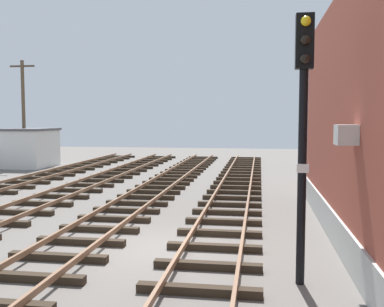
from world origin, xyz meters
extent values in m
plane|color=#605B56|center=(0.00, 0.00, 0.00)|extent=(80.00, 80.00, 0.00)
cube|color=#2D2319|center=(1.38, -2.94, 0.09)|extent=(2.50, 0.24, 0.18)
cube|color=#2D2319|center=(1.38, -1.47, 0.09)|extent=(2.50, 0.24, 0.18)
cube|color=#2D2319|center=(1.38, 0.00, 0.09)|extent=(2.50, 0.24, 0.18)
cube|color=#2D2319|center=(1.38, 1.47, 0.09)|extent=(2.50, 0.24, 0.18)
cube|color=#2D2319|center=(1.38, 2.94, 0.09)|extent=(2.50, 0.24, 0.18)
cube|color=#2D2319|center=(1.38, 4.41, 0.09)|extent=(2.50, 0.24, 0.18)
cube|color=#2D2319|center=(1.38, 5.89, 0.09)|extent=(2.50, 0.24, 0.18)
cube|color=#2D2319|center=(1.38, 7.36, 0.09)|extent=(2.50, 0.24, 0.18)
cube|color=#2D2319|center=(1.38, 8.83, 0.09)|extent=(2.50, 0.24, 0.18)
cube|color=#2D2319|center=(1.38, 10.30, 0.09)|extent=(2.50, 0.24, 0.18)
cube|color=#2D2319|center=(1.38, 11.77, 0.09)|extent=(2.50, 0.24, 0.18)
cube|color=#2D2319|center=(1.38, 13.24, 0.09)|extent=(2.50, 0.24, 0.18)
cube|color=#2D2319|center=(1.38, 14.71, 0.09)|extent=(2.50, 0.24, 0.18)
cube|color=#2D2319|center=(1.38, 16.19, 0.09)|extent=(2.50, 0.24, 0.18)
cube|color=#2D2319|center=(1.38, 17.66, 0.09)|extent=(2.50, 0.24, 0.18)
cube|color=#2D2319|center=(1.38, 19.13, 0.09)|extent=(2.50, 0.24, 0.18)
cube|color=#2D2319|center=(1.38, 20.60, 0.09)|extent=(2.50, 0.24, 0.18)
cube|color=#2D2319|center=(1.38, 22.07, 0.09)|extent=(2.50, 0.24, 0.18)
cube|color=#2D2319|center=(1.38, 23.54, 0.09)|extent=(2.50, 0.24, 0.18)
cube|color=#2D2319|center=(1.38, 25.01, 0.09)|extent=(2.50, 0.24, 0.18)
cube|color=#2D2319|center=(1.38, 26.49, 0.09)|extent=(2.50, 0.24, 0.18)
cube|color=brown|center=(0.66, 0.00, 0.25)|extent=(0.08, 54.44, 0.14)
cube|color=brown|center=(2.10, 0.00, 0.25)|extent=(0.08, 54.44, 0.14)
cube|color=#2D2319|center=(-2.30, -2.79, 0.09)|extent=(2.50, 0.24, 0.18)
cube|color=#2D2319|center=(-2.30, -1.40, 0.09)|extent=(2.50, 0.24, 0.18)
cube|color=#2D2319|center=(-2.30, 0.00, 0.09)|extent=(2.50, 0.24, 0.18)
cube|color=#2D2319|center=(-2.30, 1.40, 0.09)|extent=(2.50, 0.24, 0.18)
cube|color=#2D2319|center=(-2.30, 2.79, 0.09)|extent=(2.50, 0.24, 0.18)
cube|color=#2D2319|center=(-2.30, 4.19, 0.09)|extent=(2.50, 0.24, 0.18)
cube|color=#2D2319|center=(-2.30, 5.58, 0.09)|extent=(2.50, 0.24, 0.18)
cube|color=#2D2319|center=(-2.30, 6.98, 0.09)|extent=(2.50, 0.24, 0.18)
cube|color=#2D2319|center=(-2.30, 8.38, 0.09)|extent=(2.50, 0.24, 0.18)
cube|color=#2D2319|center=(-2.30, 9.77, 0.09)|extent=(2.50, 0.24, 0.18)
cube|color=#2D2319|center=(-2.30, 11.17, 0.09)|extent=(2.50, 0.24, 0.18)
cube|color=#2D2319|center=(-2.30, 12.56, 0.09)|extent=(2.50, 0.24, 0.18)
cube|color=#2D2319|center=(-2.30, 13.96, 0.09)|extent=(2.50, 0.24, 0.18)
cube|color=#2D2319|center=(-2.30, 15.36, 0.09)|extent=(2.50, 0.24, 0.18)
cube|color=#2D2319|center=(-2.30, 16.75, 0.09)|extent=(2.50, 0.24, 0.18)
cube|color=#2D2319|center=(-2.30, 18.15, 0.09)|extent=(2.50, 0.24, 0.18)
cube|color=#2D2319|center=(-2.30, 19.54, 0.09)|extent=(2.50, 0.24, 0.18)
cube|color=#2D2319|center=(-2.30, 20.94, 0.09)|extent=(2.50, 0.24, 0.18)
cube|color=#2D2319|center=(-2.30, 22.34, 0.09)|extent=(2.50, 0.24, 0.18)
cube|color=#2D2319|center=(-2.30, 23.73, 0.09)|extent=(2.50, 0.24, 0.18)
cube|color=#2D2319|center=(-2.30, 25.13, 0.09)|extent=(2.50, 0.24, 0.18)
cube|color=#2D2319|center=(-2.30, 26.52, 0.09)|extent=(2.50, 0.24, 0.18)
cube|color=brown|center=(-3.02, 0.00, 0.25)|extent=(0.08, 54.44, 0.14)
cube|color=brown|center=(-1.58, 0.00, 0.25)|extent=(0.08, 54.44, 0.14)
cube|color=#2D2319|center=(-5.98, 3.30, 0.09)|extent=(2.50, 0.24, 0.18)
cube|color=#2D2319|center=(-5.98, 4.95, 0.09)|extent=(2.50, 0.24, 0.18)
cube|color=#2D2319|center=(-5.98, 6.60, 0.09)|extent=(2.50, 0.24, 0.18)
cube|color=#2D2319|center=(-5.98, 8.25, 0.09)|extent=(2.50, 0.24, 0.18)
cube|color=#2D2319|center=(-5.98, 9.90, 0.09)|extent=(2.50, 0.24, 0.18)
cube|color=#2D2319|center=(-5.98, 11.55, 0.09)|extent=(2.50, 0.24, 0.18)
cube|color=#2D2319|center=(-5.98, 13.20, 0.09)|extent=(2.50, 0.24, 0.18)
cube|color=#2D2319|center=(-5.98, 14.85, 0.09)|extent=(2.50, 0.24, 0.18)
cube|color=#2D2319|center=(-5.98, 16.50, 0.09)|extent=(2.50, 0.24, 0.18)
cube|color=#2D2319|center=(-5.98, 18.15, 0.09)|extent=(2.50, 0.24, 0.18)
cube|color=#2D2319|center=(-5.98, 19.80, 0.09)|extent=(2.50, 0.24, 0.18)
cube|color=#2D2319|center=(-5.98, 21.45, 0.09)|extent=(2.50, 0.24, 0.18)
cube|color=#2D2319|center=(-5.98, 23.10, 0.09)|extent=(2.50, 0.24, 0.18)
cube|color=#2D2319|center=(-5.98, 24.75, 0.09)|extent=(2.50, 0.24, 0.18)
cube|color=#2D2319|center=(-5.98, 26.40, 0.09)|extent=(2.50, 0.24, 0.18)
cube|color=#2D2319|center=(-9.66, 8.81, 0.09)|extent=(2.50, 0.24, 0.18)
cube|color=#2D2319|center=(-9.66, 10.41, 0.09)|extent=(2.50, 0.24, 0.18)
cube|color=#2D2319|center=(-9.66, 12.01, 0.09)|extent=(2.50, 0.24, 0.18)
cube|color=#2D2319|center=(-9.66, 13.61, 0.09)|extent=(2.50, 0.24, 0.18)
cube|color=#2D2319|center=(-9.66, 15.21, 0.09)|extent=(2.50, 0.24, 0.18)
cube|color=#2D2319|center=(-9.66, 16.81, 0.09)|extent=(2.50, 0.24, 0.18)
cube|color=#2D2319|center=(-9.66, 18.41, 0.09)|extent=(2.50, 0.24, 0.18)
cube|color=#2D2319|center=(-9.66, 20.02, 0.09)|extent=(2.50, 0.24, 0.18)
cube|color=#2D2319|center=(-9.66, 21.62, 0.09)|extent=(2.50, 0.24, 0.18)
cube|color=#2D2319|center=(-9.66, 23.22, 0.09)|extent=(2.50, 0.24, 0.18)
cube|color=#2D2319|center=(-9.66, 24.82, 0.09)|extent=(2.50, 0.24, 0.18)
cube|color=#2D2319|center=(-9.66, 26.42, 0.09)|extent=(2.50, 0.24, 0.18)
cylinder|color=black|center=(3.40, -2.03, 2.23)|extent=(0.18, 0.18, 4.46)
cube|color=black|center=(3.40, -2.03, 5.01)|extent=(0.36, 0.24, 1.10)
sphere|color=yellow|center=(3.40, -2.21, 5.38)|extent=(0.20, 0.20, 0.20)
sphere|color=black|center=(3.40, -2.21, 5.01)|extent=(0.20, 0.20, 0.20)
sphere|color=black|center=(3.40, -2.21, 4.64)|extent=(0.20, 0.20, 0.20)
cube|color=white|center=(3.40, -2.17, 2.45)|extent=(0.24, 0.03, 0.18)
cube|color=#B2B2AD|center=(4.57, 0.98, 0.45)|extent=(0.08, 15.50, 0.90)
cube|color=silver|center=(4.38, -1.35, 3.11)|extent=(0.44, 0.60, 0.44)
cube|color=silver|center=(-13.65, 18.09, 1.30)|extent=(2.80, 3.60, 2.60)
cube|color=#4C4C51|center=(-13.65, 18.09, 2.68)|extent=(3.00, 3.80, 0.16)
cube|color=brown|center=(-15.07, 18.09, 1.00)|extent=(0.06, 0.90, 2.00)
cylinder|color=brown|center=(-14.02, 17.94, 3.76)|extent=(0.24, 0.24, 7.52)
cube|color=#4C3D2D|center=(-14.02, 17.94, 7.12)|extent=(1.80, 0.12, 0.12)
camera|label=1|loc=(2.53, -11.34, 3.47)|focal=41.51mm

